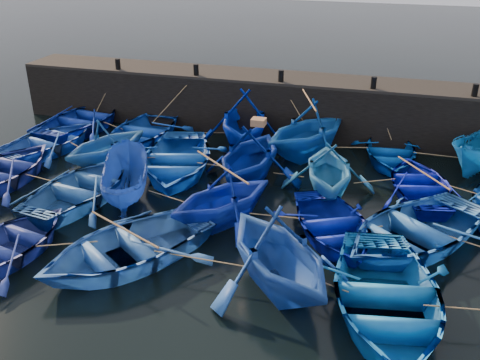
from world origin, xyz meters
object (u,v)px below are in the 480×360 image
(boat_13, at_px, (1,171))
(wooden_crate, at_px, (259,122))
(boat_8, at_px, (176,159))
(boat_0, at_px, (83,119))

(boat_13, bearing_deg, wooden_crate, -158.62)
(boat_8, height_order, boat_13, boat_8)
(boat_0, xyz_separation_m, boat_13, (0.20, -6.11, -0.02))
(boat_8, xyz_separation_m, wooden_crate, (3.35, -0.08, 1.90))
(boat_0, relative_size, boat_13, 1.05)
(boat_0, xyz_separation_m, boat_8, (6.13, -3.34, 0.02))
(boat_8, height_order, wooden_crate, wooden_crate)
(boat_8, xyz_separation_m, boat_13, (-5.94, -2.77, -0.05))
(boat_0, distance_m, wooden_crate, 10.26)
(boat_0, relative_size, wooden_crate, 10.71)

